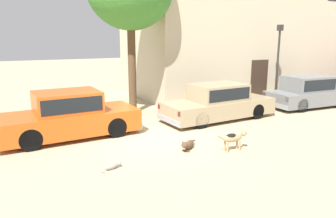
{
  "coord_description": "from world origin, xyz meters",
  "views": [
    {
      "loc": [
        -3.83,
        -9.13,
        3.26
      ],
      "look_at": [
        0.76,
        0.2,
        0.9
      ],
      "focal_mm": 34.17,
      "sensor_mm": 36.0,
      "label": 1
    }
  ],
  "objects": [
    {
      "name": "ground_plane",
      "position": [
        0.0,
        0.0,
        0.0
      ],
      "size": [
        80.0,
        80.0,
        0.0
      ],
      "primitive_type": "plane",
      "color": "tan"
    },
    {
      "name": "parked_sedan_second",
      "position": [
        3.5,
        1.23,
        0.71
      ],
      "size": [
        4.88,
        2.01,
        1.43
      ],
      "rotation": [
        0.0,
        0.0,
        0.07
      ],
      "color": "tan",
      "rests_on": "ground_plane"
    },
    {
      "name": "stray_dog_tan",
      "position": [
        0.64,
        -1.38,
        0.15
      ],
      "size": [
        0.82,
        0.68,
        0.36
      ],
      "rotation": [
        0.0,
        0.0,
        3.82
      ],
      "color": "brown",
      "rests_on": "ground_plane"
    },
    {
      "name": "parked_sedan_third",
      "position": [
        8.7,
        1.29,
        0.74
      ],
      "size": [
        4.38,
        1.9,
        1.48
      ],
      "rotation": [
        0.0,
        0.0,
        -0.05
      ],
      "color": "slate",
      "rests_on": "ground_plane"
    },
    {
      "name": "stray_cat",
      "position": [
        -1.77,
        -1.76,
        0.07
      ],
      "size": [
        0.62,
        0.28,
        0.16
      ],
      "rotation": [
        0.0,
        0.0,
        0.26
      ],
      "color": "gray",
      "rests_on": "ground_plane"
    },
    {
      "name": "stray_dog_spotted",
      "position": [
        1.79,
        -2.03,
        0.4
      ],
      "size": [
        1.03,
        0.23,
        0.61
      ],
      "rotation": [
        0.0,
        0.0,
        6.22
      ],
      "color": "tan",
      "rests_on": "ground_plane"
    },
    {
      "name": "parked_sedan_nearest",
      "position": [
        -2.26,
        1.47,
        0.75
      ],
      "size": [
        4.63,
        2.09,
        1.53
      ],
      "rotation": [
        0.0,
        0.0,
        0.06
      ],
      "color": "#D15619",
      "rests_on": "ground_plane"
    },
    {
      "name": "street_lamp",
      "position": [
        7.9,
        2.59,
        2.44
      ],
      "size": [
        0.22,
        0.22,
        3.82
      ],
      "color": "#2D2B28",
      "rests_on": "ground_plane"
    },
    {
      "name": "apartment_block",
      "position": [
        10.04,
        6.79,
        4.27
      ],
      "size": [
        15.48,
        6.37,
        8.54
      ],
      "color": "beige",
      "rests_on": "ground_plane"
    }
  ]
}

